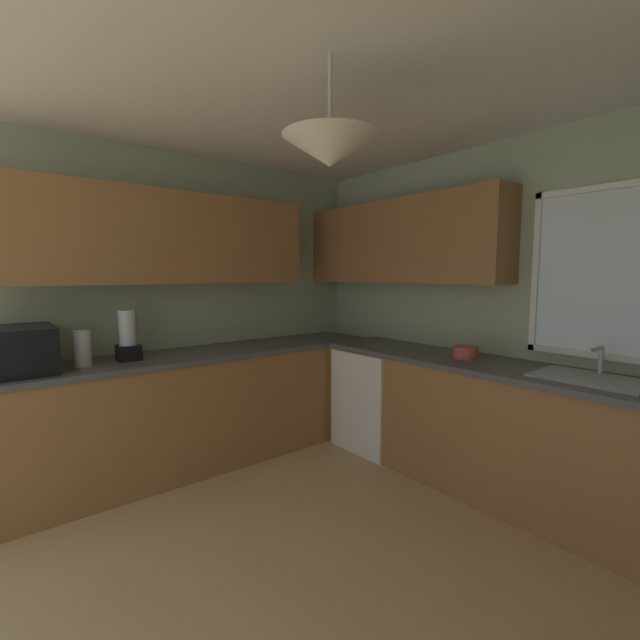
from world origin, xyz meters
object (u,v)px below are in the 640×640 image
(kettle, at_px, (82,348))
(sink_assembly, at_px, (590,378))
(dishwasher, at_px, (379,398))
(bowl, at_px, (465,352))
(microwave, at_px, (21,350))
(blender_appliance, at_px, (128,338))

(kettle, xyz_separation_m, sink_assembly, (2.28, 2.23, -0.11))
(kettle, relative_size, sink_assembly, 0.42)
(dishwasher, xyz_separation_m, bowl, (0.82, 0.03, 0.52))
(microwave, bearing_deg, bowl, 60.01)
(microwave, xyz_separation_m, sink_assembly, (2.30, 2.57, -0.13))
(dishwasher, bearing_deg, blender_appliance, -109.12)
(blender_appliance, bearing_deg, sink_assembly, 40.16)
(dishwasher, bearing_deg, sink_assembly, 1.28)
(sink_assembly, relative_size, bowl, 3.18)
(kettle, bearing_deg, bowl, 56.77)
(sink_assembly, bearing_deg, kettle, -135.56)
(bowl, bearing_deg, kettle, -123.23)
(bowl, bearing_deg, dishwasher, -177.90)
(kettle, xyz_separation_m, blender_appliance, (-0.02, 0.29, 0.04))
(dishwasher, distance_m, blender_appliance, 2.11)
(kettle, height_order, blender_appliance, blender_appliance)
(microwave, bearing_deg, dishwasher, 75.40)
(microwave, distance_m, kettle, 0.34)
(microwave, relative_size, sink_assembly, 0.83)
(microwave, bearing_deg, kettle, 86.59)
(kettle, bearing_deg, microwave, -93.41)
(sink_assembly, bearing_deg, bowl, -179.53)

